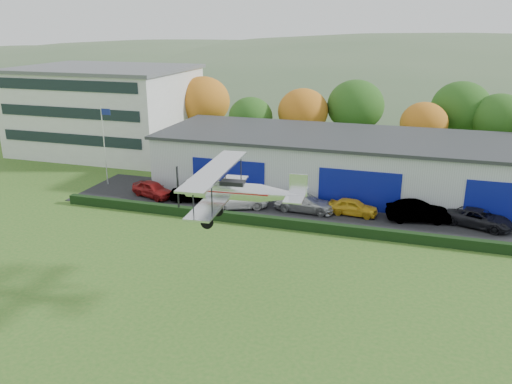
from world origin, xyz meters
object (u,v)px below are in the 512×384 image
(car_1, at_px, (194,194))
(car_6, at_px, (479,218))
(flagpole, at_px, (105,138))
(car_3, at_px, (304,202))
(biplane, at_px, (234,189))
(car_0, at_px, (153,189))
(car_5, at_px, (418,212))
(car_2, at_px, (239,199))
(car_4, at_px, (353,207))
(office_block, at_px, (106,109))
(hangar, at_px, (367,164))

(car_1, distance_m, car_6, 24.26)
(flagpole, bearing_deg, car_6, -1.73)
(car_3, height_order, biplane, biplane)
(car_0, xyz_separation_m, car_6, (28.42, 1.14, -0.04))
(car_3, bearing_deg, car_5, -85.20)
(car_5, bearing_deg, car_2, 83.47)
(biplane, bearing_deg, car_4, 68.14)
(car_1, xyz_separation_m, car_6, (24.23, 1.16, 0.02))
(office_block, distance_m, car_0, 21.29)
(flagpole, xyz_separation_m, biplane, (19.65, -17.07, 1.93))
(car_2, xyz_separation_m, biplane, (4.85, -14.65, 5.95))
(car_0, relative_size, car_3, 0.83)
(office_block, relative_size, biplane, 2.38)
(flagpole, distance_m, car_0, 7.64)
(car_2, distance_m, biplane, 16.54)
(office_block, bearing_deg, car_0, -46.78)
(hangar, height_order, biplane, biplane)
(car_5, bearing_deg, car_1, 81.86)
(hangar, height_order, car_5, hangar)
(flagpole, xyz_separation_m, car_4, (24.62, -1.35, -4.03))
(car_1, distance_m, car_2, 4.47)
(car_1, height_order, car_3, car_3)
(car_2, relative_size, car_5, 1.01)
(office_block, relative_size, car_3, 3.90)
(flagpole, bearing_deg, car_2, -9.27)
(hangar, relative_size, car_1, 9.73)
(car_2, height_order, car_3, car_3)
(car_5, distance_m, biplane, 19.72)
(flagpole, relative_size, car_5, 1.58)
(car_0, bearing_deg, biplane, -117.28)
(car_2, distance_m, car_3, 5.74)
(office_block, distance_m, car_3, 32.44)
(flagpole, distance_m, car_2, 15.52)
(hangar, relative_size, biplane, 4.70)
(hangar, distance_m, car_3, 9.01)
(hangar, height_order, office_block, office_block)
(flagpole, bearing_deg, biplane, -40.98)
(hangar, bearing_deg, car_5, -55.29)
(car_3, distance_m, car_6, 14.09)
(office_block, bearing_deg, flagpole, -58.03)
(biplane, bearing_deg, flagpole, 134.72)
(car_4, distance_m, biplane, 17.53)
(flagpole, height_order, car_6, flagpole)
(biplane, bearing_deg, car_0, 127.90)
(flagpole, relative_size, car_6, 1.58)
(flagpole, bearing_deg, car_0, -19.51)
(car_4, bearing_deg, car_6, -83.60)
(car_5, relative_size, car_6, 1.00)
(car_3, xyz_separation_m, biplane, (-0.84, -15.40, 5.89))
(office_block, bearing_deg, car_5, -20.56)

